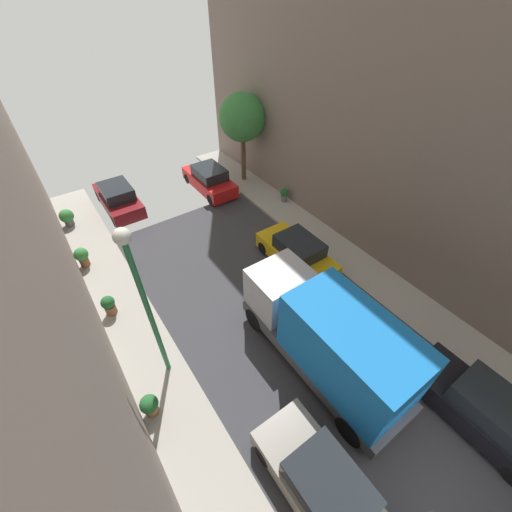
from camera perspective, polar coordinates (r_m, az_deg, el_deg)
ground at (r=12.22m, az=27.92°, el=-31.57°), size 32.00×32.00×0.00m
parked_car_left_2 at (r=10.59m, az=11.79°, el=-34.87°), size 1.78×4.20×1.57m
parked_car_left_3 at (r=20.73m, az=-23.00°, el=9.30°), size 1.78×4.20×1.57m
parked_car_right_0 at (r=13.06m, az=34.91°, el=-21.15°), size 1.78×4.20×1.57m
parked_car_right_1 at (r=15.43m, az=7.20°, el=0.51°), size 1.78×4.20×1.57m
parked_car_right_2 at (r=21.21m, az=-8.16°, el=13.14°), size 1.78×4.20×1.57m
delivery_truck at (r=11.22m, az=12.58°, el=-13.77°), size 2.26×6.60×3.38m
street_tree_1 at (r=20.66m, az=-2.42°, el=23.02°), size 2.74×2.74×5.35m
potted_plant_0 at (r=20.41m, az=-30.25°, el=5.95°), size 0.73×0.73×0.96m
potted_plant_1 at (r=19.79m, az=5.00°, el=10.81°), size 0.50×0.50×0.84m
potted_plant_2 at (r=14.53m, az=-24.42°, el=-7.79°), size 0.54×0.54×0.91m
potted_plant_3 at (r=17.19m, az=-28.24°, el=-0.00°), size 0.63×0.63×1.00m
potted_plant_4 at (r=11.68m, az=-18.17°, el=-23.62°), size 0.58×0.58×0.85m
lamp_post at (r=9.50m, az=-19.36°, el=-6.07°), size 0.44×0.44×6.23m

